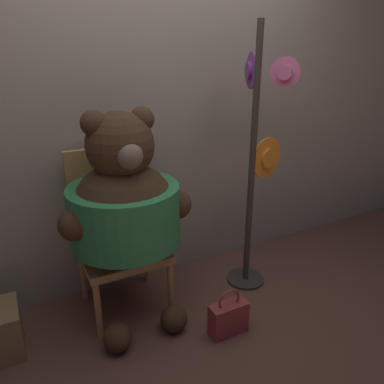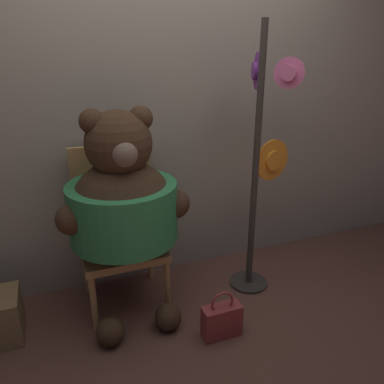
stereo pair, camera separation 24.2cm
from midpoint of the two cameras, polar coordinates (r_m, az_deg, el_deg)
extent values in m
plane|color=brown|center=(2.68, -2.07, -17.46)|extent=(14.00, 14.00, 0.00)
cube|color=gray|center=(2.69, -8.13, 11.76)|extent=(8.00, 0.10, 2.48)
cylinder|color=#B2844C|center=(2.45, -17.00, -16.96)|extent=(0.04, 0.04, 0.39)
cylinder|color=#B2844C|center=(2.54, -6.14, -14.50)|extent=(0.04, 0.04, 0.39)
cylinder|color=#B2844C|center=(2.80, -18.79, -11.81)|extent=(0.04, 0.04, 0.39)
cylinder|color=#B2844C|center=(2.88, -9.38, -9.90)|extent=(0.04, 0.04, 0.39)
cube|color=#B2844C|center=(2.54, -13.23, -9.04)|extent=(0.53, 0.50, 0.05)
cube|color=#B2844C|center=(2.60, -15.15, -0.16)|extent=(0.53, 0.04, 0.63)
sphere|color=#3D2819|center=(2.34, -13.13, -3.35)|extent=(0.66, 0.66, 0.66)
cylinder|color=#2D7F47|center=(2.34, -13.13, -3.35)|extent=(0.67, 0.67, 0.36)
sphere|color=#3D2819|center=(2.20, -14.05, 6.85)|extent=(0.39, 0.39, 0.39)
sphere|color=#3D2819|center=(2.14, -18.00, 9.89)|extent=(0.14, 0.14, 0.14)
sphere|color=#3D2819|center=(2.21, -10.84, 10.82)|extent=(0.14, 0.14, 0.14)
sphere|color=brown|center=(2.05, -12.85, 5.33)|extent=(0.14, 0.14, 0.14)
sphere|color=#3D2819|center=(2.21, -20.51, -4.79)|extent=(0.18, 0.18, 0.18)
sphere|color=#3D2819|center=(2.34, -5.27, -1.97)|extent=(0.18, 0.18, 0.18)
sphere|color=#3D2819|center=(2.41, -14.28, -20.81)|extent=(0.17, 0.17, 0.17)
sphere|color=#3D2819|center=(2.48, -5.71, -18.71)|extent=(0.17, 0.17, 0.17)
cylinder|color=#332D28|center=(2.96, 5.75, -13.08)|extent=(0.28, 0.28, 0.02)
cylinder|color=#332D28|center=(2.56, 6.49, 3.93)|extent=(0.04, 0.04, 1.83)
cylinder|color=#7A388E|center=(2.60, 6.28, 17.90)|extent=(0.09, 0.23, 0.24)
cylinder|color=#7A388E|center=(2.60, 6.28, 17.90)|extent=(0.10, 0.13, 0.11)
cylinder|color=#D16693|center=(2.43, 11.12, 17.45)|extent=(0.14, 0.14, 0.18)
cylinder|color=#D16693|center=(2.43, 11.12, 17.45)|extent=(0.12, 0.12, 0.09)
cylinder|color=orange|center=(2.66, 8.78, 5.15)|extent=(0.29, 0.07, 0.29)
cylinder|color=orange|center=(2.66, 8.78, 5.15)|extent=(0.15, 0.09, 0.14)
cube|color=maroon|center=(2.44, 2.58, -18.83)|extent=(0.24, 0.10, 0.21)
torus|color=maroon|center=(2.35, 2.63, -16.23)|extent=(0.15, 0.02, 0.15)
camera|label=1|loc=(0.12, -92.86, -1.11)|focal=35.00mm
camera|label=2|loc=(0.12, 87.14, 1.11)|focal=35.00mm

